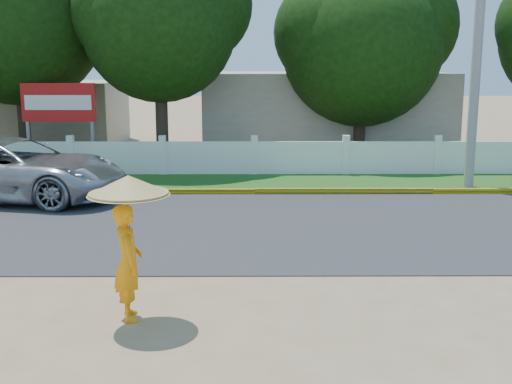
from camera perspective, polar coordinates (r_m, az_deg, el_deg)
ground at (r=10.28m, az=0.07°, el=-9.37°), size 120.00×120.00×0.00m
road at (r=14.57m, az=-0.06°, el=-3.00°), size 60.00×7.00×0.02m
grass_verge at (r=19.70m, az=-0.13°, el=0.86°), size 60.00×3.50×0.03m
curb at (r=18.02m, az=-0.11°, el=0.05°), size 40.00×0.18×0.16m
fence at (r=21.04m, az=-0.15°, el=3.02°), size 40.00×0.10×1.10m
building_near at (r=27.85m, az=6.04°, el=7.23°), size 10.00×6.00×3.20m
building_far at (r=30.36m, az=-19.56°, el=6.61°), size 8.00×5.00×2.80m
utility_pole at (r=19.64m, az=19.16°, el=13.19°), size 0.28×0.28×8.89m
vehicle at (r=18.37m, az=-20.79°, el=1.90°), size 6.34×3.68×1.66m
monk_with_parasol at (r=9.26m, az=-11.29°, el=-3.02°), size 1.16×1.16×2.11m
billboard at (r=22.92m, az=-17.13°, el=7.22°), size 2.50×0.13×2.95m
tree_row at (r=23.74m, az=-0.58°, el=14.42°), size 32.30×7.27×8.62m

